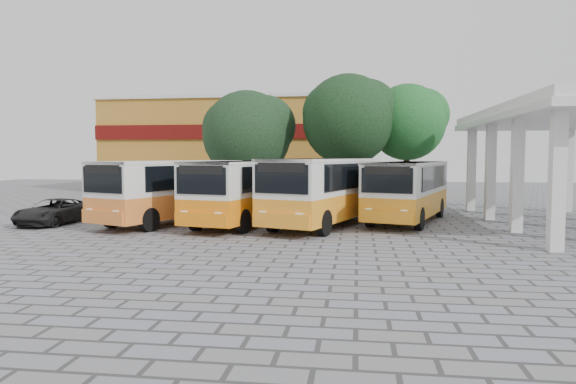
# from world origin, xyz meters

# --- Properties ---
(ground) EXTENTS (90.00, 90.00, 0.00)m
(ground) POSITION_xyz_m (0.00, 0.00, 0.00)
(ground) COLOR slate
(ground) RESTS_ON ground
(terminal_shelter) EXTENTS (6.80, 15.80, 5.40)m
(terminal_shelter) POSITION_xyz_m (10.50, 4.00, 4.91)
(terminal_shelter) COLOR silver
(terminal_shelter) RESTS_ON ground
(shophouse_block) EXTENTS (20.40, 10.40, 8.30)m
(shophouse_block) POSITION_xyz_m (-11.00, 25.99, 4.16)
(shophouse_block) COLOR #AE7322
(shophouse_block) RESTS_ON ground
(bus_far_left) EXTENTS (5.32, 8.79, 2.96)m
(bus_far_left) POSITION_xyz_m (-7.49, 2.75, 1.71)
(bus_far_left) COLOR orange
(bus_far_left) RESTS_ON ground
(bus_centre_left) EXTENTS (4.28, 8.62, 2.95)m
(bus_centre_left) POSITION_xyz_m (-3.87, 2.72, 1.71)
(bus_centre_left) COLOR orange
(bus_centre_left) RESTS_ON ground
(bus_centre_right) EXTENTS (5.25, 9.08, 3.07)m
(bus_centre_right) POSITION_xyz_m (-0.22, 2.65, 1.78)
(bus_centre_right) COLOR orange
(bus_centre_right) RESTS_ON ground
(bus_far_right) EXTENTS (4.80, 8.56, 2.90)m
(bus_far_right) POSITION_xyz_m (3.69, 4.66, 1.68)
(bus_far_right) COLOR orange
(bus_far_right) RESTS_ON ground
(tree_left) EXTENTS (6.22, 5.92, 7.57)m
(tree_left) POSITION_xyz_m (-6.03, 13.30, 4.81)
(tree_left) COLOR #412A11
(tree_left) RESTS_ON ground
(tree_middle) EXTENTS (6.20, 5.91, 8.49)m
(tree_middle) POSITION_xyz_m (0.69, 13.11, 5.73)
(tree_middle) COLOR #402612
(tree_middle) RESTS_ON ground
(tree_right) EXTENTS (5.32, 5.07, 7.97)m
(tree_right) POSITION_xyz_m (4.57, 14.48, 5.59)
(tree_right) COLOR #382112
(tree_right) RESTS_ON ground
(parked_car) EXTENTS (2.15, 4.32, 1.18)m
(parked_car) POSITION_xyz_m (-12.86, 1.65, 0.59)
(parked_car) COLOR black
(parked_car) RESTS_ON ground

